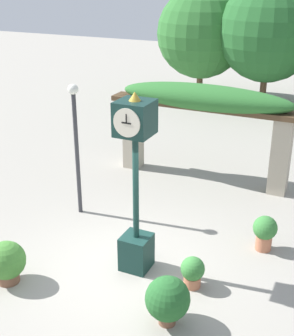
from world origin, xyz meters
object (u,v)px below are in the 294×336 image
object	(u,v)px
lamp_post	(76,136)
pedestal_clock	(136,184)
potted_plant_near_left	(6,262)
potted_plant_near_right	(168,299)
potted_plant_far_left	(193,271)
potted_plant_far_right	(265,231)

from	to	relation	value
lamp_post	pedestal_clock	bearing A→B (deg)	-33.48
potted_plant_near_left	potted_plant_near_right	world-z (taller)	potted_plant_near_right
potted_plant_far_left	potted_plant_far_right	size ratio (longest dim) A/B	0.80
potted_plant_far_left	lamp_post	bearing A→B (deg)	155.20
potted_plant_near_left	potted_plant_far_right	distance (m)	5.28
potted_plant_near_left	pedestal_clock	bearing A→B (deg)	36.10
pedestal_clock	potted_plant_far_left	size ratio (longest dim) A/B	5.79
potted_plant_near_right	potted_plant_far_right	size ratio (longest dim) A/B	1.14
pedestal_clock	lamp_post	size ratio (longest dim) A/B	1.13
potted_plant_near_right	potted_plant_far_left	distance (m)	1.14
potted_plant_near_left	potted_plant_near_right	xyz separation A→B (m)	(3.21, 0.23, 0.04)
potted_plant_near_left	potted_plant_far_right	size ratio (longest dim) A/B	1.09
potted_plant_near_left	potted_plant_far_left	size ratio (longest dim) A/B	1.37
lamp_post	potted_plant_near_left	bearing A→B (deg)	-84.58
potted_plant_far_right	potted_plant_far_left	bearing A→B (deg)	-117.10
potted_plant_near_left	lamp_post	size ratio (longest dim) A/B	0.27
potted_plant_near_left	lamp_post	xyz separation A→B (m)	(-0.28, 3.00, 1.54)
potted_plant_near_right	potted_plant_far_right	xyz separation A→B (m)	(0.99, 2.98, -0.05)
potted_plant_far_left	potted_plant_near_left	bearing A→B (deg)	-157.23
pedestal_clock	potted_plant_far_left	xyz separation A→B (m)	(1.23, -0.11, -1.52)
pedestal_clock	potted_plant_near_left	bearing A→B (deg)	-143.90
potted_plant_far_right	lamp_post	xyz separation A→B (m)	(-4.48, -0.22, 1.55)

